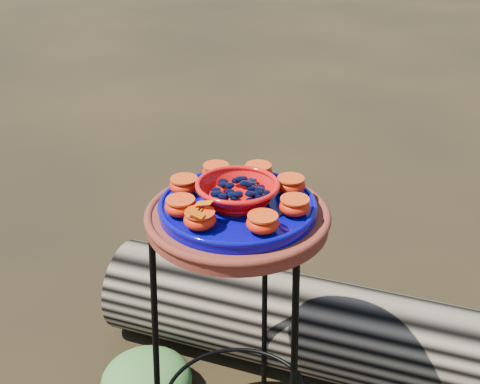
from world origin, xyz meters
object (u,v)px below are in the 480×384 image
(plant_stand, at_px, (238,343))
(red_bowl, at_px, (238,193))
(terracotta_saucer, at_px, (238,219))
(cobalt_plate, at_px, (238,208))
(driftwood_log, at_px, (360,337))

(plant_stand, xyz_separation_m, red_bowl, (0.00, 0.00, 0.43))
(terracotta_saucer, distance_m, cobalt_plate, 0.03)
(red_bowl, bearing_deg, cobalt_plate, 0.00)
(plant_stand, relative_size, driftwood_log, 0.43)
(driftwood_log, bearing_deg, cobalt_plate, -124.69)
(plant_stand, height_order, red_bowl, red_bowl)
(plant_stand, distance_m, terracotta_saucer, 0.37)
(terracotta_saucer, xyz_separation_m, red_bowl, (0.00, 0.00, 0.06))
(terracotta_saucer, bearing_deg, plant_stand, 0.00)
(red_bowl, bearing_deg, terracotta_saucer, 0.00)
(terracotta_saucer, relative_size, cobalt_plate, 1.17)
(red_bowl, height_order, driftwood_log, red_bowl)
(driftwood_log, bearing_deg, terracotta_saucer, -124.69)
(terracotta_saucer, relative_size, red_bowl, 2.33)
(cobalt_plate, bearing_deg, driftwood_log, 55.31)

